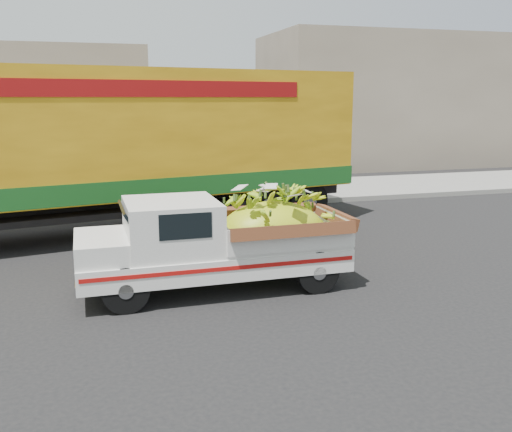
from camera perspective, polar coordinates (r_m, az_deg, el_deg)
name	(u,v)px	position (r m, az deg, el deg)	size (l,w,h in m)	color
ground	(177,299)	(9.32, -7.93, -8.19)	(100.00, 100.00, 0.00)	black
curb	(137,210)	(16.31, -11.81, 0.58)	(60.00, 0.25, 0.15)	gray
sidewalk	(131,198)	(18.37, -12.37, 1.78)	(60.00, 4.00, 0.14)	gray
building_right	(411,101)	(29.25, 15.22, 11.02)	(14.00, 6.00, 6.00)	gray
pickup_truck	(234,239)	(9.57, -2.26, -2.35)	(4.42, 1.66, 1.54)	black
semi_trailer	(112,144)	(13.57, -14.21, 7.00)	(12.08, 4.75, 3.80)	black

